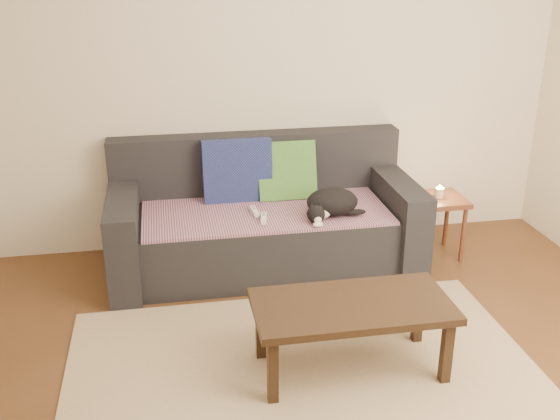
{
  "coord_description": "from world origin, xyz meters",
  "views": [
    {
      "loc": [
        -0.65,
        -2.61,
        2.1
      ],
      "look_at": [
        0.05,
        1.2,
        0.55
      ],
      "focal_mm": 42.0,
      "sensor_mm": 36.0,
      "label": 1
    }
  ],
  "objects_px": {
    "sofa": "(263,223)",
    "wii_remote_a": "(264,218)",
    "wii_remote_b": "(254,211)",
    "side_table": "(438,208)",
    "coffee_table": "(352,312)",
    "cat": "(331,203)"
  },
  "relations": [
    {
      "from": "wii_remote_b",
      "to": "sofa",
      "type": "bearing_deg",
      "value": -36.16
    },
    {
      "from": "cat",
      "to": "wii_remote_b",
      "type": "relative_size",
      "value": 2.82
    },
    {
      "from": "sofa",
      "to": "wii_remote_a",
      "type": "relative_size",
      "value": 14.0
    },
    {
      "from": "side_table",
      "to": "coffee_table",
      "type": "xyz_separation_m",
      "value": [
        -1.01,
        -1.27,
        -0.01
      ]
    },
    {
      "from": "wii_remote_b",
      "to": "side_table",
      "type": "distance_m",
      "value": 1.34
    },
    {
      "from": "sofa",
      "to": "wii_remote_a",
      "type": "xyz_separation_m",
      "value": [
        -0.04,
        -0.26,
        0.15
      ]
    },
    {
      "from": "sofa",
      "to": "wii_remote_b",
      "type": "bearing_deg",
      "value": -121.58
    },
    {
      "from": "sofa",
      "to": "wii_remote_b",
      "type": "height_order",
      "value": "sofa"
    },
    {
      "from": "sofa",
      "to": "cat",
      "type": "relative_size",
      "value": 4.96
    },
    {
      "from": "wii_remote_a",
      "to": "coffee_table",
      "type": "xyz_separation_m",
      "value": [
        0.29,
        -1.1,
        -0.1
      ]
    },
    {
      "from": "sofa",
      "to": "wii_remote_a",
      "type": "distance_m",
      "value": 0.3
    },
    {
      "from": "wii_remote_a",
      "to": "sofa",
      "type": "bearing_deg",
      "value": 1.89
    },
    {
      "from": "cat",
      "to": "side_table",
      "type": "relative_size",
      "value": 0.94
    },
    {
      "from": "side_table",
      "to": "coffee_table",
      "type": "relative_size",
      "value": 0.44
    },
    {
      "from": "wii_remote_a",
      "to": "coffee_table",
      "type": "height_order",
      "value": "wii_remote_a"
    },
    {
      "from": "cat",
      "to": "wii_remote_a",
      "type": "xyz_separation_m",
      "value": [
        -0.45,
        -0.0,
        -0.07
      ]
    },
    {
      "from": "cat",
      "to": "wii_remote_b",
      "type": "distance_m",
      "value": 0.52
    },
    {
      "from": "wii_remote_b",
      "to": "side_table",
      "type": "bearing_deg",
      "value": -92.82
    },
    {
      "from": "wii_remote_a",
      "to": "wii_remote_b",
      "type": "distance_m",
      "value": 0.14
    },
    {
      "from": "wii_remote_b",
      "to": "coffee_table",
      "type": "distance_m",
      "value": 1.27
    },
    {
      "from": "wii_remote_a",
      "to": "coffee_table",
      "type": "distance_m",
      "value": 1.14
    },
    {
      "from": "sofa",
      "to": "cat",
      "type": "xyz_separation_m",
      "value": [
        0.42,
        -0.26,
        0.22
      ]
    }
  ]
}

